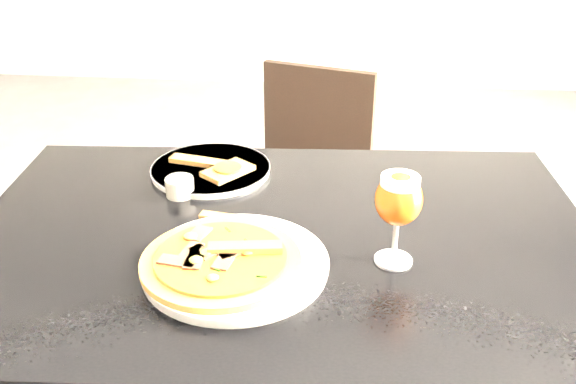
# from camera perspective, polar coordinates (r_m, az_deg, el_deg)

# --- Properties ---
(dining_table) EXTENTS (1.24, 0.87, 0.75)m
(dining_table) POSITION_cam_1_polar(r_m,az_deg,el_deg) (1.27, -0.60, -7.19)
(dining_table) COLOR black
(dining_table) RESTS_ON ground
(chair_far) EXTENTS (0.47, 0.47, 0.82)m
(chair_far) POSITION_cam_1_polar(r_m,az_deg,el_deg) (2.03, 1.49, 0.21)
(chair_far) COLOR black
(chair_far) RESTS_ON ground
(plate_main) EXTENTS (0.38, 0.38, 0.02)m
(plate_main) POSITION_cam_1_polar(r_m,az_deg,el_deg) (1.12, -4.69, -6.45)
(plate_main) COLOR white
(plate_main) RESTS_ON dining_table
(pizza) EXTENTS (0.28, 0.28, 0.03)m
(pizza) POSITION_cam_1_polar(r_m,az_deg,el_deg) (1.11, -5.93, -6.00)
(pizza) COLOR #9C6025
(pizza) RESTS_ON plate_main
(plate_second) EXTENTS (0.33, 0.33, 0.01)m
(plate_second) POSITION_cam_1_polar(r_m,az_deg,el_deg) (1.46, -6.88, 2.00)
(plate_second) COLOR white
(plate_second) RESTS_ON dining_table
(crust_scraps) EXTENTS (0.20, 0.14, 0.02)m
(crust_scraps) POSITION_cam_1_polar(r_m,az_deg,el_deg) (1.44, -6.28, 2.20)
(crust_scraps) COLOR #9C6025
(crust_scraps) RESTS_ON plate_second
(loose_crust) EXTENTS (0.11, 0.04, 0.01)m
(loose_crust) POSITION_cam_1_polar(r_m,az_deg,el_deg) (1.27, -5.61, -2.29)
(loose_crust) COLOR #9C6025
(loose_crust) RESTS_ON dining_table
(sauce_cup) EXTENTS (0.06, 0.06, 0.04)m
(sauce_cup) POSITION_cam_1_polar(r_m,az_deg,el_deg) (1.37, -9.60, 0.52)
(sauce_cup) COLOR beige
(sauce_cup) RESTS_ON dining_table
(beer_glass) EXTENTS (0.08, 0.08, 0.17)m
(beer_glass) POSITION_cam_1_polar(r_m,az_deg,el_deg) (1.10, 9.81, -0.71)
(beer_glass) COLOR silver
(beer_glass) RESTS_ON dining_table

